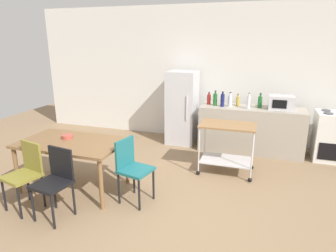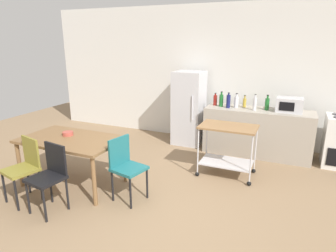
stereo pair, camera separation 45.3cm
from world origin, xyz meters
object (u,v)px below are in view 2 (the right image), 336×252
object	(u,v)px
bottle_hot_sauce	(228,101)
kitchen_cart	(228,142)
microwave	(289,105)
fruit_bowl	(68,134)
chair_olive	(24,165)
bottle_soy_sauce	(255,104)
bottle_wine	(236,102)
bottle_vinegar	(221,100)
bottle_sesame_oil	(215,100)
bottle_olive_oil	(267,104)
chair_teal	(126,164)
refrigerator	(189,108)
bottle_sparkling_water	(245,102)
dining_table	(71,143)
chair_black	(50,174)

from	to	relation	value
bottle_hot_sauce	kitchen_cart	bearing A→B (deg)	-76.92
microwave	fruit_bowl	world-z (taller)	microwave
chair_olive	bottle_soy_sauce	xyz separation A→B (m)	(2.63, 2.97, 0.51)
microwave	bottle_wine	bearing A→B (deg)	-178.22
bottle_hot_sauce	chair_olive	bearing A→B (deg)	-125.50
bottle_wine	fruit_bowl	size ratio (longest dim) A/B	1.72
kitchen_cart	bottle_vinegar	world-z (taller)	bottle_vinegar
kitchen_cart	bottle_sesame_oil	bearing A→B (deg)	114.33
bottle_sesame_oil	bottle_wine	size ratio (longest dim) A/B	0.90
bottle_hot_sauce	bottle_olive_oil	bearing A→B (deg)	9.06
chair_teal	kitchen_cart	world-z (taller)	chair_teal
refrigerator	bottle_hot_sauce	size ratio (longest dim) A/B	5.18
bottle_sparkling_water	bottle_vinegar	bearing A→B (deg)	-164.52
bottle_vinegar	bottle_wine	world-z (taller)	bottle_vinegar
dining_table	chair_black	world-z (taller)	chair_black
chair_teal	bottle_vinegar	size ratio (longest dim) A/B	2.98
kitchen_cart	bottle_soy_sauce	xyz separation A→B (m)	(0.25, 1.06, 0.46)
bottle_vinegar	bottle_wine	distance (m)	0.29
kitchen_cart	bottle_sparkling_water	distance (m)	1.33
bottle_wine	bottle_vinegar	bearing A→B (deg)	-176.30
chair_black	chair_olive	bearing A→B (deg)	-177.25
chair_olive	bottle_hot_sauce	bearing A→B (deg)	68.63
kitchen_cart	bottle_sparkling_water	size ratio (longest dim) A/B	3.82
bottle_hot_sauce	bottle_sparkling_water	distance (m)	0.34
bottle_sparkling_water	fruit_bowl	size ratio (longest dim) A/B	1.46
chair_olive	fruit_bowl	world-z (taller)	chair_olive
chair_olive	bottle_sesame_oil	distance (m)	3.64
bottle_olive_oil	chair_teal	bearing A→B (deg)	-122.18
bottle_soy_sauce	bottle_olive_oil	bearing A→B (deg)	30.48
bottle_vinegar	microwave	xyz separation A→B (m)	(1.25, 0.05, 0.00)
microwave	bottle_olive_oil	bearing A→B (deg)	-179.86
bottle_hot_sauce	bottle_olive_oil	xyz separation A→B (m)	(0.71, 0.11, -0.01)
microwave	kitchen_cart	bearing A→B (deg)	-125.50
bottle_vinegar	bottle_soy_sauce	bearing A→B (deg)	-6.50
chair_teal	bottle_vinegar	world-z (taller)	bottle_vinegar
refrigerator	bottle_sparkling_water	size ratio (longest dim) A/B	6.50
fruit_bowl	dining_table	bearing A→B (deg)	-34.57
chair_teal	bottle_sesame_oil	world-z (taller)	bottle_sesame_oil
dining_table	bottle_sparkling_water	bearing A→B (deg)	49.83
dining_table	bottle_sesame_oil	size ratio (longest dim) A/B	5.96
bottle_soy_sauce	chair_black	bearing A→B (deg)	-124.96
dining_table	bottle_olive_oil	distance (m)	3.56
refrigerator	bottle_vinegar	size ratio (longest dim) A/B	5.20
bottle_wine	chair_teal	bearing A→B (deg)	-112.15
bottle_sesame_oil	microwave	bearing A→B (deg)	-0.51
bottle_wine	bottle_soy_sauce	bearing A→B (deg)	-14.52
bottle_sparkling_water	dining_table	bearing A→B (deg)	-130.17
bottle_sparkling_water	microwave	world-z (taller)	microwave
bottle_sesame_oil	bottle_wine	world-z (taller)	bottle_wine
bottle_soy_sauce	bottle_olive_oil	size ratio (longest dim) A/B	1.06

